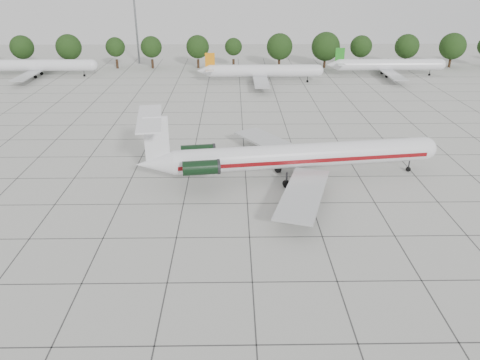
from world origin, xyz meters
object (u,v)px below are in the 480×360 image
at_px(floodlight_mast, 135,14).
at_px(bg_airliner_c, 263,71).
at_px(ground_crew, 317,183).
at_px(bg_airliner_b, 40,66).
at_px(main_airliner, 287,156).
at_px(bg_airliner_d, 389,65).

bearing_deg(floodlight_mast, bg_airliner_c, -35.66).
height_order(ground_crew, floodlight_mast, floodlight_mast).
relative_size(bg_airliner_b, bg_airliner_c, 1.00).
xyz_separation_m(main_airliner, bg_airliner_b, (-58.52, 66.91, -0.56)).
relative_size(ground_crew, bg_airliner_c, 0.07).
bearing_deg(bg_airliner_b, bg_airliner_c, -7.61).
distance_m(bg_airliner_d, floodlight_mast, 73.13).
xyz_separation_m(ground_crew, bg_airliner_b, (-62.21, 70.26, 1.98)).
height_order(bg_airliner_c, bg_airliner_d, same).
bearing_deg(main_airliner, bg_airliner_d, 55.00).
bearing_deg(floodlight_mast, bg_airliner_b, -142.04).
bearing_deg(bg_airliner_d, bg_airliner_c, -167.92).
height_order(bg_airliner_c, floodlight_mast, floodlight_mast).
bearing_deg(bg_airliner_c, ground_crew, -86.82).
distance_m(main_airliner, bg_airliner_d, 74.65).
distance_m(bg_airliner_c, bg_airliner_d, 34.77).
distance_m(main_airliner, bg_airliner_b, 88.90).
xyz_separation_m(ground_crew, floodlight_mast, (-39.31, 88.13, 13.35)).
xyz_separation_m(bg_airliner_b, floodlight_mast, (22.90, 17.87, 11.37)).
xyz_separation_m(bg_airliner_b, bg_airliner_d, (92.75, -0.58, 0.00)).
xyz_separation_m(bg_airliner_c, floodlight_mast, (-35.85, 25.72, 11.37)).
bearing_deg(ground_crew, bg_airliner_d, -157.96).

